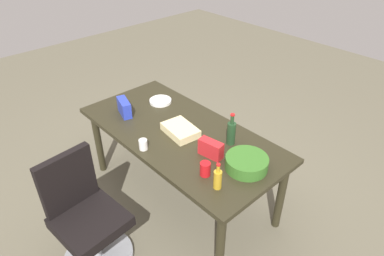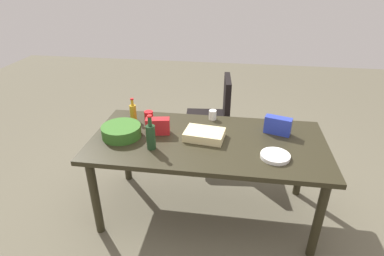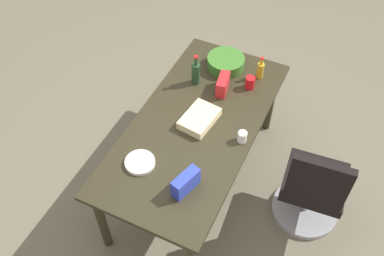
% 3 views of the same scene
% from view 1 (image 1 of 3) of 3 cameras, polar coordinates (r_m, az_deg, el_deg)
% --- Properties ---
extents(ground_plane, '(10.00, 10.00, 0.00)m').
position_cam_1_polar(ground_plane, '(3.52, -1.81, -10.95)').
color(ground_plane, '#645F4C').
extents(conference_table, '(1.93, 0.93, 0.77)m').
position_cam_1_polar(conference_table, '(3.08, -2.03, -1.84)').
color(conference_table, '#2B2718').
rests_on(conference_table, ground).
extents(office_chair, '(0.56, 0.56, 0.97)m').
position_cam_1_polar(office_chair, '(2.87, -16.94, -15.12)').
color(office_chair, gray).
rests_on(office_chair, ground).
extents(chip_bag_red, '(0.21, 0.11, 0.14)m').
position_cam_1_polar(chip_bag_red, '(2.71, 3.16, -3.47)').
color(chip_bag_red, red).
rests_on(chip_bag_red, conference_table).
extents(chip_bag_blue, '(0.23, 0.14, 0.15)m').
position_cam_1_polar(chip_bag_blue, '(3.30, -11.24, 3.39)').
color(chip_bag_blue, '#2A3DBB').
rests_on(chip_bag_blue, conference_table).
extents(paper_plate_stack, '(0.28, 0.28, 0.03)m').
position_cam_1_polar(paper_plate_stack, '(3.48, -5.28, 4.50)').
color(paper_plate_stack, white).
rests_on(paper_plate_stack, conference_table).
extents(sheet_cake, '(0.35, 0.26, 0.07)m').
position_cam_1_polar(sheet_cake, '(2.98, -1.95, -0.36)').
color(sheet_cake, beige).
rests_on(sheet_cake, conference_table).
extents(red_solo_cup, '(0.09, 0.09, 0.11)m').
position_cam_1_polar(red_solo_cup, '(2.54, 2.22, -6.83)').
color(red_solo_cup, red).
rests_on(red_solo_cup, conference_table).
extents(wine_bottle, '(0.08, 0.08, 0.29)m').
position_cam_1_polar(wine_bottle, '(2.84, 6.56, -0.72)').
color(wine_bottle, '#203F22').
rests_on(wine_bottle, conference_table).
extents(dressing_bottle, '(0.08, 0.08, 0.21)m').
position_cam_1_polar(dressing_bottle, '(2.42, 4.30, -8.43)').
color(dressing_bottle, gold).
rests_on(dressing_bottle, conference_table).
extents(paper_cup, '(0.08, 0.08, 0.09)m').
position_cam_1_polar(paper_cup, '(2.82, -8.14, -2.75)').
color(paper_cup, white).
rests_on(paper_cup, conference_table).
extents(salad_bowl, '(0.36, 0.36, 0.10)m').
position_cam_1_polar(salad_bowl, '(2.63, 9.10, -5.77)').
color(salad_bowl, '#356B24').
rests_on(salad_bowl, conference_table).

